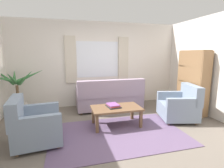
% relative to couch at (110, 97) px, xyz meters
% --- Properties ---
extents(ground_plane, '(6.24, 6.24, 0.00)m').
position_rel_couch_xyz_m(ground_plane, '(-0.23, -1.60, -0.37)').
color(ground_plane, '#6B6056').
extents(wall_back, '(5.32, 0.12, 2.60)m').
position_rel_couch_xyz_m(wall_back, '(-0.23, 0.66, 0.93)').
color(wall_back, silver).
rests_on(wall_back, ground_plane).
extents(window_with_curtains, '(1.98, 0.07, 1.40)m').
position_rel_couch_xyz_m(window_with_curtains, '(-0.23, 0.58, 1.08)').
color(window_with_curtains, white).
extents(area_rug, '(2.70, 1.73, 0.01)m').
position_rel_couch_xyz_m(area_rug, '(-0.23, -1.60, -0.36)').
color(area_rug, '#604C6B').
rests_on(area_rug, ground_plane).
extents(couch, '(1.90, 0.82, 0.92)m').
position_rel_couch_xyz_m(couch, '(0.00, 0.00, 0.00)').
color(couch, '#998499').
rests_on(couch, ground_plane).
extents(armchair_left, '(0.91, 0.92, 0.88)m').
position_rel_couch_xyz_m(armchair_left, '(-1.81, -1.55, -0.01)').
color(armchair_left, gray).
rests_on(armchair_left, ground_plane).
extents(armchair_right, '(0.99, 1.01, 0.88)m').
position_rel_couch_xyz_m(armchair_right, '(1.49, -1.22, -0.01)').
color(armchair_right, gray).
rests_on(armchair_right, ground_plane).
extents(coffee_table, '(1.10, 0.64, 0.44)m').
position_rel_couch_xyz_m(coffee_table, '(-0.15, -1.18, 0.01)').
color(coffee_table, brown).
rests_on(coffee_table, ground_plane).
extents(book_stack_on_table, '(0.31, 0.37, 0.07)m').
position_rel_couch_xyz_m(book_stack_on_table, '(-0.21, -1.14, 0.10)').
color(book_stack_on_table, '#2D2D33').
rests_on(book_stack_on_table, coffee_table).
extents(potted_plant, '(1.27, 1.26, 1.29)m').
position_rel_couch_xyz_m(potted_plant, '(-2.45, 0.10, 0.15)').
color(potted_plant, '#B7B2A8').
rests_on(potted_plant, ground_plane).
extents(bookshelf, '(0.30, 0.94, 1.72)m').
position_rel_couch_xyz_m(bookshelf, '(2.11, -0.87, 0.43)').
color(bookshelf, olive).
rests_on(bookshelf, ground_plane).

